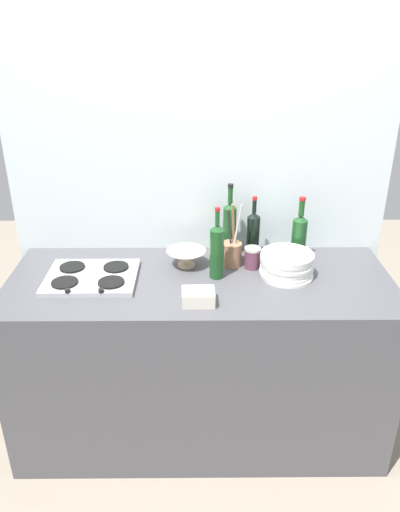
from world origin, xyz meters
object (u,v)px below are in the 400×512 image
object	(u,v)px
plate_stack	(287,265)
mixing_bowl	(186,257)
butter_dish	(198,297)
utensil_crock	(232,252)
wine_bottle_rightmost	(253,234)
condiment_jar_front	(252,258)
wine_bottle_leftmost	(229,228)
wine_bottle_mid_left	(217,250)
wine_bottle_mid_right	(299,236)
stovetop_hob	(91,277)

from	to	relation	value
plate_stack	mixing_bowl	size ratio (longest dim) A/B	1.33
butter_dish	utensil_crock	size ratio (longest dim) A/B	0.44
wine_bottle_rightmost	condiment_jar_front	xyz separation A→B (m)	(-0.01, -0.13, -0.07)
wine_bottle_leftmost	mixing_bowl	size ratio (longest dim) A/B	1.97
butter_dish	condiment_jar_front	bearing A→B (deg)	51.68
plate_stack	wine_bottle_leftmost	size ratio (longest dim) A/B	0.67
wine_bottle_mid_left	condiment_jar_front	world-z (taller)	wine_bottle_mid_left
butter_dish	utensil_crock	distance (m)	0.40
wine_bottle_rightmost	mixing_bowl	world-z (taller)	wine_bottle_rightmost
wine_bottle_mid_left	butter_dish	world-z (taller)	wine_bottle_mid_left
wine_bottle_mid_right	mixing_bowl	size ratio (longest dim) A/B	1.73
wine_bottle_leftmost	butter_dish	distance (m)	0.52
stovetop_hob	wine_bottle_leftmost	size ratio (longest dim) A/B	1.11
stovetop_hob	mixing_bowl	bearing A→B (deg)	18.22
mixing_bowl	condiment_jar_front	world-z (taller)	condiment_jar_front
stovetop_hob	wine_bottle_leftmost	bearing A→B (deg)	22.20
wine_bottle_mid_left	utensil_crock	size ratio (longest dim) A/B	1.09
plate_stack	wine_bottle_rightmost	world-z (taller)	wine_bottle_rightmost
wine_bottle_leftmost	wine_bottle_mid_right	bearing A→B (deg)	-10.43
stovetop_hob	utensil_crock	world-z (taller)	utensil_crock
butter_dish	wine_bottle_rightmost	bearing A→B (deg)	59.09
wine_bottle_mid_left	stovetop_hob	bearing A→B (deg)	-177.22
butter_dish	condiment_jar_front	world-z (taller)	condiment_jar_front
plate_stack	condiment_jar_front	distance (m)	0.18
wine_bottle_mid_left	wine_bottle_mid_right	size ratio (longest dim) A/B	1.04
utensil_crock	condiment_jar_front	xyz separation A→B (m)	(0.10, -0.03, -0.02)
wine_bottle_leftmost	wine_bottle_rightmost	xyz separation A→B (m)	(0.12, -0.01, -0.03)
stovetop_hob	wine_bottle_mid_right	bearing A→B (deg)	11.63
mixing_bowl	utensil_crock	xyz separation A→B (m)	(0.22, 0.01, 0.02)
stovetop_hob	wine_bottle_leftmost	distance (m)	0.72
wine_bottle_mid_right	utensil_crock	xyz separation A→B (m)	(-0.33, -0.05, -0.06)
wine_bottle_mid_left	utensil_crock	distance (m)	0.16
wine_bottle_mid_left	wine_bottle_mid_right	distance (m)	0.45
plate_stack	wine_bottle_leftmost	world-z (taller)	wine_bottle_leftmost
stovetop_hob	condiment_jar_front	distance (m)	0.77
wine_bottle_leftmost	wine_bottle_mid_left	xyz separation A→B (m)	(-0.07, -0.24, -0.01)
plate_stack	butter_dish	size ratio (longest dim) A/B	1.83
utensil_crock	mixing_bowl	bearing A→B (deg)	-178.14
stovetop_hob	plate_stack	bearing A→B (deg)	2.31
plate_stack	mixing_bowl	bearing A→B (deg)	167.22
utensil_crock	plate_stack	bearing A→B (deg)	-24.57
stovetop_hob	wine_bottle_leftmost	world-z (taller)	wine_bottle_leftmost
mixing_bowl	wine_bottle_mid_left	bearing A→B (deg)	-38.75
plate_stack	utensil_crock	size ratio (longest dim) A/B	0.80
mixing_bowl	wine_bottle_mid_right	bearing A→B (deg)	6.19
plate_stack	butter_dish	distance (m)	0.48
utensil_crock	condiment_jar_front	bearing A→B (deg)	-15.75
wine_bottle_rightmost	butter_dish	xyz separation A→B (m)	(-0.28, -0.46, -0.09)
plate_stack	mixing_bowl	distance (m)	0.49
wine_bottle_mid_left	wine_bottle_rightmost	size ratio (longest dim) A/B	1.09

